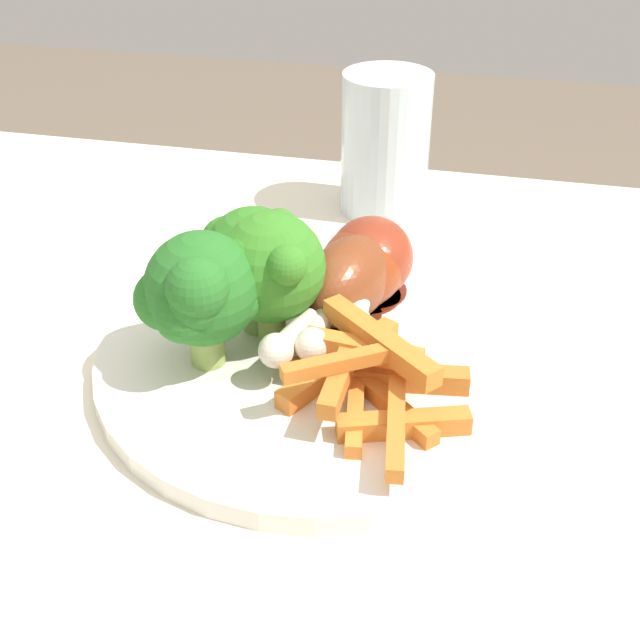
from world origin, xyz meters
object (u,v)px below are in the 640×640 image
at_px(chicken_drumstick_extra, 345,284).
at_px(chicken_drumstick_far, 370,262).
at_px(dinner_plate, 320,357).
at_px(broccoli_floret_middle, 199,293).
at_px(carrot_fries_pile, 369,377).
at_px(dining_table, 313,528).
at_px(broccoli_floret_front, 270,267).
at_px(broccoli_floret_back, 253,258).
at_px(water_glass, 390,145).
at_px(chicken_drumstick_near, 362,268).

bearing_deg(chicken_drumstick_extra, chicken_drumstick_far, -107.46).
height_order(dinner_plate, broccoli_floret_middle, broccoli_floret_middle).
xyz_separation_m(dinner_plate, chicken_drumstick_extra, (-0.01, -0.04, 0.03)).
bearing_deg(dinner_plate, carrot_fries_pile, 133.55).
relative_size(dinner_plate, carrot_fries_pile, 1.95).
bearing_deg(chicken_drumstick_extra, dining_table, 84.54).
bearing_deg(broccoli_floret_front, chicken_drumstick_far, -127.01).
xyz_separation_m(broccoli_floret_back, chicken_drumstick_extra, (-0.05, -0.03, -0.03)).
height_order(dinner_plate, broccoli_floret_front, broccoli_floret_front).
height_order(carrot_fries_pile, chicken_drumstick_extra, chicken_drumstick_extra).
bearing_deg(water_glass, broccoli_floret_back, 77.25).
height_order(dinner_plate, broccoli_floret_back, broccoli_floret_back).
relative_size(broccoli_floret_middle, chicken_drumstick_near, 0.58).
xyz_separation_m(dinner_plate, broccoli_floret_front, (0.03, -0.00, 0.05)).
bearing_deg(water_glass, dinner_plate, 88.54).
distance_m(broccoli_floret_back, chicken_drumstick_near, 0.08).
distance_m(dinner_plate, broccoli_floret_middle, 0.09).
bearing_deg(water_glass, chicken_drumstick_extra, 90.58).
distance_m(broccoli_floret_front, chicken_drumstick_near, 0.07).
bearing_deg(chicken_drumstick_far, chicken_drumstick_near, 62.55).
relative_size(broccoli_floret_middle, water_glass, 0.74).
bearing_deg(chicken_drumstick_near, broccoli_floret_front, 51.89).
bearing_deg(broccoli_floret_back, chicken_drumstick_near, -138.35).
bearing_deg(broccoli_floret_back, chicken_drumstick_far, -136.33).
distance_m(dinner_plate, chicken_drumstick_extra, 0.05).
relative_size(chicken_drumstick_near, chicken_drumstick_extra, 1.05).
xyz_separation_m(chicken_drumstick_near, water_glass, (0.01, -0.16, 0.02)).
xyz_separation_m(dining_table, water_glass, (-0.00, -0.24, 0.16)).
bearing_deg(broccoli_floret_front, dinner_plate, 172.17).
height_order(broccoli_floret_middle, chicken_drumstick_extra, broccoli_floret_middle).
bearing_deg(chicken_drumstick_extra, broccoli_floret_middle, 44.37).
relative_size(broccoli_floret_back, chicken_drumstick_near, 0.56).
bearing_deg(broccoli_floret_middle, chicken_drumstick_near, -129.36).
bearing_deg(chicken_drumstick_extra, chicken_drumstick_near, -104.16).
bearing_deg(broccoli_floret_middle, dining_table, -176.28).
bearing_deg(dining_table, broccoli_floret_front, -44.23).
bearing_deg(broccoli_floret_back, carrot_fries_pile, 148.52).
xyz_separation_m(dining_table, broccoli_floret_back, (0.04, -0.04, 0.17)).
height_order(chicken_drumstick_near, chicken_drumstick_far, chicken_drumstick_far).
bearing_deg(dining_table, dinner_plate, -86.67).
bearing_deg(carrot_fries_pile, broccoli_floret_back, -31.48).
bearing_deg(water_glass, chicken_drumstick_far, 94.28).
height_order(dining_table, broccoli_floret_back, broccoli_floret_back).
xyz_separation_m(broccoli_floret_front, broccoli_floret_middle, (0.03, 0.03, -0.00)).
relative_size(dining_table, dinner_plate, 4.50).
height_order(dining_table, dinner_plate, dinner_plate).
bearing_deg(chicken_drumstick_near, carrot_fries_pile, 102.90).
distance_m(broccoli_floret_back, chicken_drumstick_far, 0.08).
height_order(broccoli_floret_middle, chicken_drumstick_far, broccoli_floret_middle).
bearing_deg(carrot_fries_pile, water_glass, -83.37).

